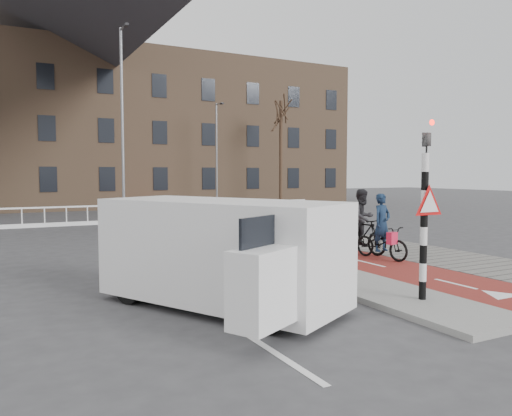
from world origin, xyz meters
name	(u,v)px	position (x,y,z in m)	size (l,w,h in m)	color
ground	(377,282)	(0.00, 0.00, 0.00)	(120.00, 120.00, 0.00)	#38383A
bike_lane	(247,234)	(1.50, 10.00, 0.01)	(2.50, 60.00, 0.01)	maroon
sidewalk	(302,230)	(4.30, 10.00, 0.01)	(3.00, 60.00, 0.01)	slate
curb_island	(270,257)	(-0.70, 4.00, 0.06)	(1.80, 16.00, 0.12)	gray
traffic_signal	(425,205)	(-0.60, -2.02, 1.99)	(0.80, 0.80, 3.68)	black
bollard	(311,250)	(-0.60, 1.93, 0.57)	(0.12, 0.12, 0.90)	yellow
cyclist_near	(382,237)	(2.31, 2.45, 0.68)	(0.97, 2.00, 1.99)	black
cyclist_far	(363,227)	(2.45, 3.53, 0.87)	(0.99, 2.02, 2.09)	black
van	(221,251)	(-4.19, -0.27, 1.10)	(4.00, 5.20, 2.09)	white
railing	(67,220)	(-5.00, 17.00, 0.31)	(28.00, 0.10, 0.99)	silver
townhouse_row	(67,105)	(-3.00, 32.00, 7.81)	(46.00, 10.00, 15.90)	#7F6047
tree_right	(281,155)	(11.10, 23.56, 4.02)	(0.25, 0.25, 8.03)	#302015
streetlight_near	(123,131)	(-3.05, 13.08, 4.44)	(0.12, 0.12, 8.88)	slate
streetlight_right	(217,157)	(6.15, 24.26, 3.81)	(0.12, 0.12, 7.62)	slate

